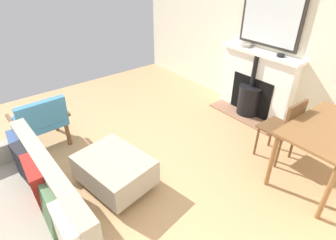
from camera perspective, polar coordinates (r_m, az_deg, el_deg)
ground_plane at (r=3.50m, az=-15.63°, el=-11.52°), size 5.96×5.50×0.01m
wall_left at (r=4.63m, az=18.72°, el=17.47°), size 0.12×5.50×2.63m
fireplace at (r=4.64m, az=17.55°, el=6.42°), size 0.50×1.33×1.06m
mirror_over_mantel at (r=4.40m, az=20.89°, el=20.31°), size 0.04×0.98×0.97m
mantel_bowl_near at (r=4.60m, az=15.95°, el=14.78°), size 0.17×0.17×0.04m
mantel_bowl_far at (r=4.28m, az=22.46°, el=12.39°), size 0.11×0.11×0.04m
sofa at (r=2.83m, az=-27.92°, el=-16.92°), size 0.90×1.75×0.81m
ottoman at (r=3.18m, az=-11.07°, el=-10.07°), size 0.75×0.91×0.39m
armchair_accent at (r=3.97m, az=-25.02°, el=0.14°), size 0.70×0.61×0.77m
dining_table at (r=3.42m, az=30.59°, el=-2.86°), size 1.12×0.71×0.74m
dining_chair_near_fireplace at (r=3.63m, az=23.26°, el=-1.19°), size 0.41×0.41×0.86m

